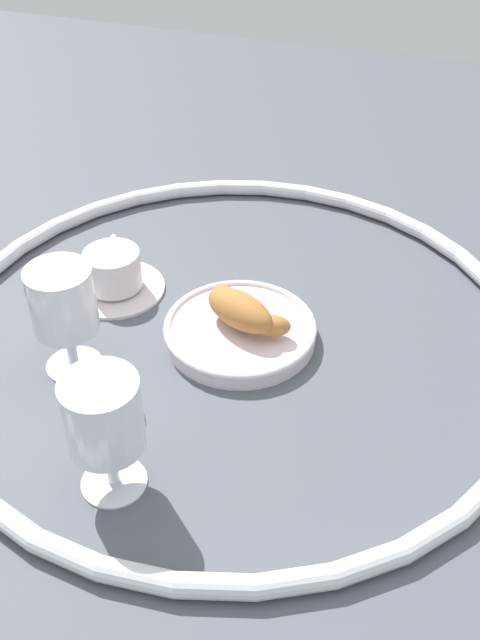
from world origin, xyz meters
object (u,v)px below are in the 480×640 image
at_px(pastry_plate, 240,330).
at_px(coffee_cup_near, 114,274).
at_px(juice_glass_right, 63,305).
at_px(juice_glass_left, 104,419).
at_px(croissant_large, 242,310).

relative_size(pastry_plate, coffee_cup_near, 1.41).
relative_size(pastry_plate, juice_glass_right, 1.37).
xyz_separation_m(juice_glass_left, juice_glass_right, (-0.13, 0.14, -0.00)).
bearing_deg(coffee_cup_near, juice_glass_right, -81.64).
bearing_deg(pastry_plate, coffee_cup_near, 167.49).
xyz_separation_m(croissant_large, juice_glass_left, (-0.05, -0.26, 0.05)).
distance_m(croissant_large, coffee_cup_near, 0.20).
height_order(pastry_plate, juice_glass_left, juice_glass_left).
distance_m(pastry_plate, coffee_cup_near, 0.20).
bearing_deg(croissant_large, juice_glass_right, -146.45).
bearing_deg(pastry_plate, juice_glass_right, -146.92).
relative_size(pastry_plate, juice_glass_left, 1.37).
bearing_deg(croissant_large, coffee_cup_near, 168.38).
bearing_deg(juice_glass_left, juice_glass_right, 131.01).
relative_size(pastry_plate, croissant_large, 1.54).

